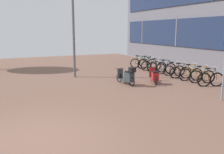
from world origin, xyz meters
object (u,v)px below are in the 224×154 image
at_px(bicycle_rack_04, 174,70).
at_px(bicycle_rack_09, 139,63).
at_px(bicycle_rack_07, 151,66).
at_px(bicycle_rack_02, 191,74).
at_px(bicycle_rack_05, 166,68).
at_px(bicycle_rack_06, 157,67).
at_px(lamp_post, 73,25).
at_px(scooter_mid, 127,76).
at_px(bicycle_rack_01, 202,77).
at_px(scooter_near, 154,76).
at_px(bicycle_rack_00, 210,79).
at_px(bicycle_rack_03, 181,72).
at_px(bicycle_rack_08, 147,64).

bearing_deg(bicycle_rack_04, bicycle_rack_09, 93.02).
height_order(bicycle_rack_04, bicycle_rack_07, bicycle_rack_07).
bearing_deg(bicycle_rack_02, bicycle_rack_05, 90.33).
relative_size(bicycle_rack_06, lamp_post, 0.26).
bearing_deg(scooter_mid, bicycle_rack_01, -18.65).
distance_m(bicycle_rack_04, bicycle_rack_09, 3.77).
distance_m(bicycle_rack_07, lamp_post, 6.06).
distance_m(bicycle_rack_06, scooter_near, 3.48).
height_order(bicycle_rack_02, bicycle_rack_07, bicycle_rack_02).
bearing_deg(bicycle_rack_06, scooter_mid, -144.82).
xyz_separation_m(bicycle_rack_01, bicycle_rack_02, (-0.07, 0.75, 0.00)).
distance_m(bicycle_rack_00, bicycle_rack_06, 4.52).
height_order(bicycle_rack_00, scooter_mid, bicycle_rack_00).
relative_size(bicycle_rack_02, bicycle_rack_04, 1.16).
height_order(bicycle_rack_03, lamp_post, lamp_post).
xyz_separation_m(scooter_near, scooter_mid, (-1.44, 0.28, 0.07)).
bearing_deg(bicycle_rack_00, bicycle_rack_02, 85.55).
bearing_deg(bicycle_rack_04, scooter_mid, -165.24).
bearing_deg(lamp_post, scooter_mid, -59.56).
xyz_separation_m(bicycle_rack_07, bicycle_rack_09, (-0.01, 1.51, -0.00)).
bearing_deg(bicycle_rack_02, scooter_mid, 172.03).
bearing_deg(bicycle_rack_05, scooter_near, -138.02).
height_order(bicycle_rack_09, lamp_post, lamp_post).
bearing_deg(bicycle_rack_08, scooter_near, -118.35).
bearing_deg(bicycle_rack_06, bicycle_rack_01, -86.57).
relative_size(bicycle_rack_01, bicycle_rack_02, 0.94).
height_order(bicycle_rack_02, bicycle_rack_05, bicycle_rack_05).
xyz_separation_m(bicycle_rack_00, bicycle_rack_08, (0.17, 6.02, 0.00)).
relative_size(bicycle_rack_00, bicycle_rack_05, 0.98).
bearing_deg(bicycle_rack_01, bicycle_rack_07, 92.51).
bearing_deg(bicycle_rack_09, bicycle_rack_00, -89.79).
distance_m(bicycle_rack_05, bicycle_rack_08, 2.26).
bearing_deg(bicycle_rack_02, lamp_post, 146.46).
relative_size(bicycle_rack_05, lamp_post, 0.25).
relative_size(bicycle_rack_00, bicycle_rack_07, 1.01).
bearing_deg(bicycle_rack_06, lamp_post, 172.89).
height_order(bicycle_rack_04, scooter_mid, scooter_mid).
xyz_separation_m(scooter_near, lamp_post, (-3.30, 3.45, 2.67)).
xyz_separation_m(bicycle_rack_04, bicycle_rack_08, (-0.01, 3.01, 0.03)).
relative_size(scooter_mid, lamp_post, 0.31).
bearing_deg(lamp_post, bicycle_rack_06, -7.11).
distance_m(bicycle_rack_05, lamp_post, 6.32).
bearing_deg(scooter_mid, bicycle_rack_00, -29.47).
distance_m(bicycle_rack_02, bicycle_rack_09, 5.27).
xyz_separation_m(bicycle_rack_04, scooter_mid, (-3.75, -0.99, 0.11)).
relative_size(scooter_near, lamp_post, 0.29).
xyz_separation_m(bicycle_rack_02, bicycle_rack_07, (-0.13, 3.76, -0.00)).
height_order(bicycle_rack_04, bicycle_rack_06, bicycle_rack_06).
relative_size(bicycle_rack_03, bicycle_rack_09, 0.94).
xyz_separation_m(bicycle_rack_06, bicycle_rack_08, (0.21, 1.51, 0.01)).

